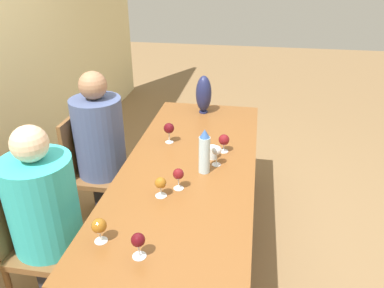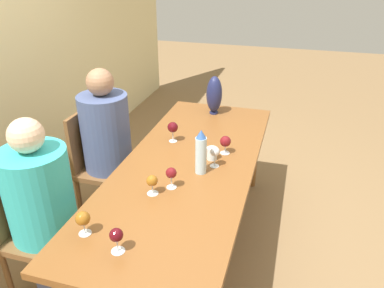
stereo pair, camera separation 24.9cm
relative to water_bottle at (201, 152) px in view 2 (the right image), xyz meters
name	(u,v)px [view 2 (the right image)]	position (x,y,z in m)	size (l,w,h in m)	color
ground_plane	(188,249)	(0.07, 0.11, -0.87)	(14.00, 14.00, 0.00)	olive
dining_table	(188,174)	(0.07, 0.11, -0.22)	(2.20, 0.85, 0.73)	brown
water_bottle	(201,152)	(0.00, 0.00, 0.00)	(0.07, 0.07, 0.29)	silver
water_tumbler	(212,153)	(0.19, -0.03, -0.10)	(0.07, 0.07, 0.08)	silver
vase	(214,95)	(0.98, 0.15, 0.03)	(0.13, 0.13, 0.33)	#1E234C
wine_glass_0	(215,152)	(0.10, -0.07, -0.04)	(0.06, 0.06, 0.14)	silver
wine_glass_1	(83,219)	(-0.72, 0.40, -0.05)	(0.07, 0.07, 0.13)	silver
wine_glass_2	(225,142)	(0.29, -0.10, -0.05)	(0.08, 0.08, 0.13)	silver
wine_glass_3	(173,128)	(0.37, 0.31, -0.03)	(0.08, 0.08, 0.15)	silver
wine_glass_4	(116,236)	(-0.79, 0.19, -0.05)	(0.07, 0.07, 0.13)	silver
wine_glass_5	(152,181)	(-0.31, 0.20, -0.06)	(0.07, 0.07, 0.12)	silver
wine_glass_6	(171,174)	(-0.21, 0.12, -0.05)	(0.06, 0.06, 0.13)	silver
chair_near	(37,225)	(-0.50, 0.89, -0.38)	(0.44, 0.44, 0.91)	brown
chair_far	(101,162)	(0.31, 0.89, -0.38)	(0.44, 0.44, 0.91)	brown
person_near	(45,208)	(-0.50, 0.81, -0.23)	(0.38, 0.38, 1.20)	#2D2D38
person_far	(109,144)	(0.31, 0.81, -0.21)	(0.37, 0.37, 1.25)	#2D2D38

